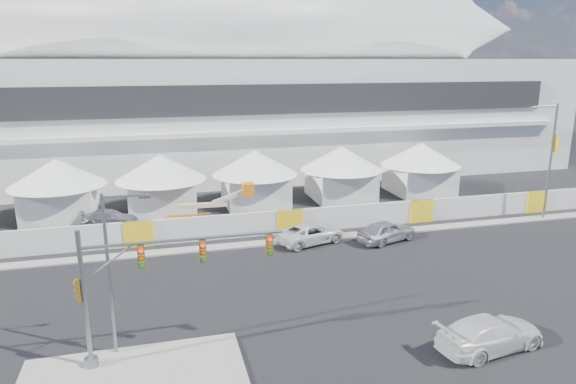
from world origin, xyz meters
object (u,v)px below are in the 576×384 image
object	(u,v)px
pickup_near	(490,333)
boom_lift	(197,218)
streetlight_curb	(549,154)
sedan_silver	(387,231)
streetlight_median	(113,264)
lot_car_c	(110,218)
pickup_curb	(311,233)
traffic_mast	(134,287)

from	to	relation	value
pickup_near	boom_lift	xyz separation A→B (m)	(-12.42, 22.26, 0.20)
streetlight_curb	sedan_silver	bearing A→B (deg)	-173.33
streetlight_curb	boom_lift	distance (m)	31.08
streetlight_median	pickup_near	bearing A→B (deg)	-13.25
sedan_silver	lot_car_c	world-z (taller)	sedan_silver
lot_car_c	streetlight_curb	bearing A→B (deg)	-88.55
pickup_near	streetlight_median	xyz separation A→B (m)	(-17.73, 4.17, 3.89)
streetlight_median	sedan_silver	bearing A→B (deg)	30.32
pickup_curb	streetlight_median	xyz separation A→B (m)	(-13.65, -12.66, 3.96)
sedan_silver	streetlight_median	size ratio (longest dim) A/B	0.63
sedan_silver	pickup_near	distance (m)	15.70
traffic_mast	boom_lift	size ratio (longest dim) A/B	1.26
pickup_near	traffic_mast	world-z (taller)	traffic_mast
sedan_silver	traffic_mast	size ratio (longest dim) A/B	0.53
pickup_curb	boom_lift	world-z (taller)	boom_lift
sedan_silver	streetlight_curb	world-z (taller)	streetlight_curb
traffic_mast	pickup_curb	bearing A→B (deg)	46.91
sedan_silver	pickup_near	size ratio (longest dim) A/B	0.87
streetlight_median	boom_lift	distance (m)	19.21
streetlight_median	lot_car_c	bearing A→B (deg)	95.16
streetlight_curb	boom_lift	xyz separation A→B (m)	(-30.31, 4.78, -4.95)
boom_lift	pickup_curb	bearing A→B (deg)	-31.09
streetlight_median	boom_lift	size ratio (longest dim) A/B	1.06
pickup_near	streetlight_curb	size ratio (longest dim) A/B	0.56
pickup_curb	lot_car_c	bearing A→B (deg)	44.22
lot_car_c	boom_lift	bearing A→B (deg)	-99.82
sedan_silver	streetlight_curb	bearing A→B (deg)	-101.42
pickup_curb	lot_car_c	world-z (taller)	pickup_curb
boom_lift	sedan_silver	bearing A→B (deg)	-23.18
pickup_near	lot_car_c	size ratio (longest dim) A/B	1.20
pickup_near	lot_car_c	world-z (taller)	pickup_near
pickup_near	sedan_silver	bearing A→B (deg)	-15.45
sedan_silver	lot_car_c	xyz separation A→B (m)	(-21.44, 9.74, -0.16)
sedan_silver	streetlight_median	xyz separation A→B (m)	(-19.53, -11.42, 3.88)
traffic_mast	sedan_silver	bearing A→B (deg)	33.62
pickup_curb	lot_car_c	xyz separation A→B (m)	(-15.56, 8.50, -0.07)
traffic_mast	streetlight_curb	distance (m)	37.60
pickup_near	lot_car_c	xyz separation A→B (m)	(-19.63, 25.34, -0.14)
pickup_curb	pickup_near	world-z (taller)	pickup_near
pickup_curb	pickup_near	bearing A→B (deg)	176.49
pickup_curb	sedan_silver	bearing A→B (deg)	-119.05
lot_car_c	pickup_near	bearing A→B (deg)	-128.94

